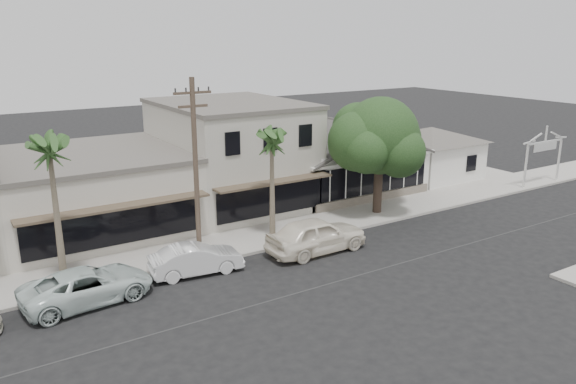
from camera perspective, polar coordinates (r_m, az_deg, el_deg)
ground at (r=28.69m, az=12.34°, el=-6.83°), size 140.00×140.00×0.00m
sidewalk_north at (r=29.60m, az=-8.37°, el=-5.75°), size 90.00×3.50×0.15m
corner_shop at (r=40.09m, az=5.14°, el=3.82°), size 10.40×8.60×5.10m
side_cottage at (r=45.04m, az=14.18°, el=3.27°), size 6.00×6.00×3.00m
arch_sign at (r=45.05m, az=24.66°, el=4.47°), size 4.12×0.12×3.95m
row_building_near at (r=36.61m, az=-5.83°, el=3.69°), size 8.00×10.00×6.50m
row_building_midnear at (r=33.93m, az=-19.44°, el=-0.11°), size 10.00×10.00×4.20m
utility_pole at (r=26.46m, az=-9.35°, el=2.33°), size 1.80×0.24×9.00m
car_0 at (r=28.85m, az=2.91°, el=-4.38°), size 5.42×2.21×1.84m
car_1 at (r=26.68m, az=-9.32°, el=-6.76°), size 4.47×2.02×1.42m
car_2 at (r=25.07m, az=-19.70°, el=-8.96°), size 5.56×2.96×1.49m
shade_tree at (r=34.51m, az=9.02°, el=5.47°), size 6.58×5.95×7.30m
palm_east at (r=29.15m, az=-1.66°, el=5.30°), size 2.81×2.81×6.54m
palm_mid at (r=24.99m, az=-23.10°, el=3.91°), size 2.58×2.58×7.30m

